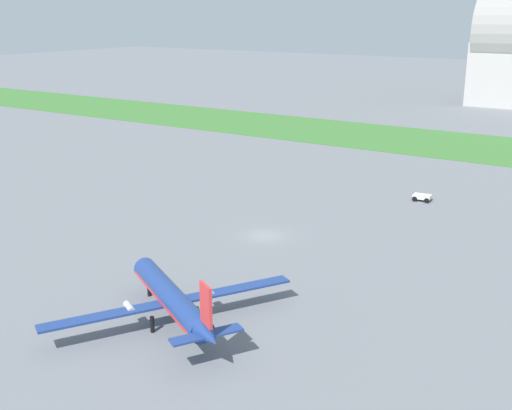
% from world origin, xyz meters
% --- Properties ---
extents(ground_plane, '(600.00, 600.00, 0.00)m').
position_xyz_m(ground_plane, '(0.00, 0.00, 0.00)').
color(ground_plane, slate).
extents(grass_taxiway_strip, '(360.00, 28.00, 0.08)m').
position_xyz_m(grass_taxiway_strip, '(0.00, 65.79, 0.04)').
color(grass_taxiway_strip, '#3D7533').
rests_on(grass_taxiway_strip, ground_plane).
extents(airplane_foreground_turboprop, '(17.11, 19.62, 6.58)m').
position_xyz_m(airplane_foreground_turboprop, '(5.43, -23.35, 2.41)').
color(airplane_foreground_turboprop, navy).
rests_on(airplane_foreground_turboprop, ground_plane).
extents(baggage_cart_near_gate, '(2.50, 1.91, 0.90)m').
position_xyz_m(baggage_cart_near_gate, '(10.61, 24.22, 0.57)').
color(baggage_cart_near_gate, white).
rests_on(baggage_cart_near_gate, ground_plane).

